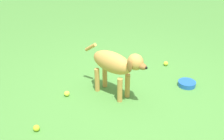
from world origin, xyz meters
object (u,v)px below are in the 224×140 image
(tennis_ball_0, at_px, (67,94))
(tennis_ball_1, at_px, (166,63))
(tennis_ball_2, at_px, (36,128))
(dog, at_px, (116,64))
(water_bowl, at_px, (187,84))

(tennis_ball_0, height_order, tennis_ball_1, same)
(tennis_ball_0, height_order, tennis_ball_2, same)
(dog, relative_size, tennis_ball_0, 10.90)
(tennis_ball_1, bearing_deg, water_bowl, 9.74)
(dog, distance_m, tennis_ball_1, 1.15)
(tennis_ball_0, relative_size, water_bowl, 0.30)
(dog, height_order, tennis_ball_1, dog)
(dog, height_order, tennis_ball_0, dog)
(dog, distance_m, tennis_ball_0, 0.69)
(water_bowl, bearing_deg, tennis_ball_0, -87.76)
(tennis_ball_0, bearing_deg, tennis_ball_2, -25.33)
(dog, bearing_deg, tennis_ball_2, -98.78)
(tennis_ball_1, bearing_deg, tennis_ball_2, -53.43)
(tennis_ball_2, bearing_deg, tennis_ball_1, 126.57)
(water_bowl, bearing_deg, tennis_ball_1, -170.26)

